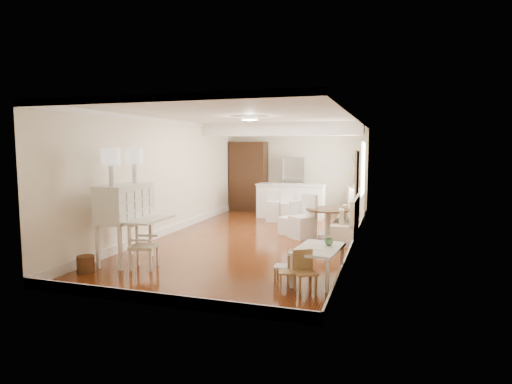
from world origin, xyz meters
The scene contains 20 objects.
room centered at (0.04, 0.32, 1.98)m, with size 9.00×9.04×2.82m.
secretary_bureau centered at (-1.70, -2.69, 0.73)m, with size 1.14×1.16×1.45m, color white.
gustavian_armchair centered at (-1.14, -2.97, 0.41)m, with size 0.47×0.47×0.81m, color silver.
wicker_basket centered at (-1.93, -3.51, 0.15)m, with size 0.29×0.29×0.29m, color brown.
kids_table centered at (1.90, -2.76, 0.27)m, with size 0.65×1.09×0.54m, color white.
kids_chair_a centered at (1.53, -3.30, 0.27)m, with size 0.26×0.26×0.54m, color #AA7C4D.
kids_chair_b centered at (1.39, -3.02, 0.27)m, with size 0.26×0.26×0.54m, color #987145.
kids_chair_c centered at (1.82, -3.40, 0.32)m, with size 0.31×0.31×0.63m, color #A37B4A.
banquette centered at (1.99, 0.50, 0.49)m, with size 0.52×1.60×0.98m, color silver.
dining_table centered at (1.58, 0.53, 0.35)m, with size 1.03×1.03×0.70m, color #4E3119.
slip_chair_near centered at (1.01, 0.37, 0.52)m, with size 0.49×0.51×1.03m, color white.
slip_chair_far centered at (0.63, 0.70, 0.42)m, with size 0.40×0.42×0.84m, color white.
breakfast_counter centered at (0.10, 3.10, 0.52)m, with size 2.05×0.65×1.03m, color white.
bar_stool_left centered at (-0.25, 2.34, 0.47)m, with size 0.37×0.37×0.94m, color white.
bar_stool_right centered at (0.19, 2.26, 0.45)m, with size 0.36×0.36×0.91m, color silver.
pantry_cabinet centered at (-1.60, 4.18, 1.15)m, with size 1.20×0.60×2.30m, color #381E11.
fridge centered at (0.30, 4.15, 0.90)m, with size 0.75×0.65×1.80m, color silver.
sideboard centered at (1.97, 3.49, 0.47)m, with size 0.44×0.98×0.94m, color white.
pencil_cup centered at (2.04, -2.55, 0.60)m, with size 0.14×0.14×0.11m, color #538E58.
branch_vase centered at (1.97, 3.44, 1.02)m, with size 0.16×0.16×0.16m, color silver.
Camera 1 is at (2.97, -9.39, 2.12)m, focal length 30.00 mm.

